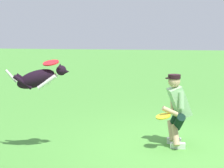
{
  "coord_description": "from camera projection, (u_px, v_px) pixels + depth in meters",
  "views": [
    {
      "loc": [
        0.25,
        6.24,
        2.09
      ],
      "look_at": [
        1.15,
        0.08,
        1.15
      ],
      "focal_mm": 58.99,
      "sensor_mm": 36.0,
      "label": 1
    }
  ],
  "objects": [
    {
      "name": "frisbee_held",
      "position": [
        163.0,
        116.0,
        6.26
      ],
      "size": [
        0.35,
        0.36,
        0.1
      ],
      "primitive_type": "cylinder",
      "rotation": [
        0.08,
        0.23,
        0.94
      ],
      "color": "yellow",
      "rests_on": "person"
    },
    {
      "name": "ground_plane",
      "position": [
        178.0,
        150.0,
        6.38
      ],
      "size": [
        60.0,
        60.0,
        0.0
      ],
      "primitive_type": "plane",
      "color": "#4F963B"
    },
    {
      "name": "frisbee_flying",
      "position": [
        51.0,
        63.0,
        6.07
      ],
      "size": [
        0.29,
        0.29,
        0.11
      ],
      "primitive_type": "cylinder",
      "rotation": [
        -0.24,
        0.07,
        6.19
      ],
      "color": "red"
    },
    {
      "name": "person",
      "position": [
        177.0,
        108.0,
        6.51
      ],
      "size": [
        0.55,
        0.66,
        1.29
      ],
      "rotation": [
        0.0,
        0.0,
        0.23
      ],
      "color": "silver",
      "rests_on": "ground_plane"
    },
    {
      "name": "dog",
      "position": [
        39.0,
        78.0,
        6.11
      ],
      "size": [
        1.07,
        0.38,
        0.49
      ],
      "rotation": [
        0.0,
        0.0,
        3.3
      ],
      "color": "black"
    }
  ]
}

